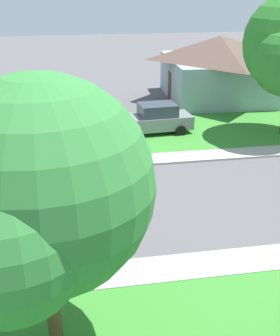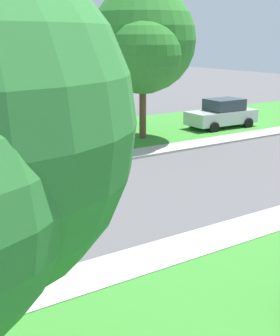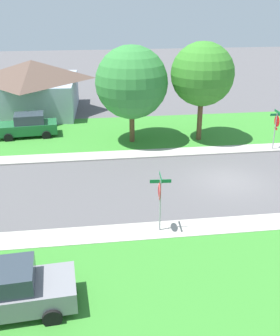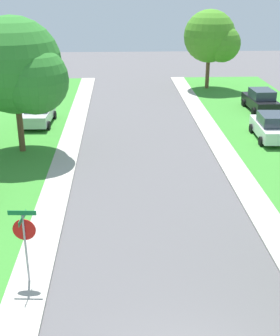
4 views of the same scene
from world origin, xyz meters
name	(u,v)px [view 1 (image 1 of 4)]	position (x,y,z in m)	size (l,w,h in m)	color
sidewalk_west	(198,156)	(-4.70, 12.00, 0.05)	(1.40, 56.00, 0.10)	#ADA89E
lawn_west	(175,129)	(-9.40, 12.00, 0.04)	(8.00, 56.00, 0.08)	#38842D
stop_sign_far_corner	(53,129)	(-4.70, 4.85, 1.89)	(0.92, 0.92, 2.77)	#9E9EA3
car_grey_behind_trees	(155,119)	(-8.91, 10.63, 0.87)	(2.26, 4.41, 1.76)	gray
tree_sidewalk_mid	(34,199)	(7.48, 4.51, 4.14)	(5.32, 4.95, 6.78)	brown
house_left_setback	(218,67)	(-16.37, 16.95, 2.38)	(9.42, 8.29, 4.60)	#93A3B2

